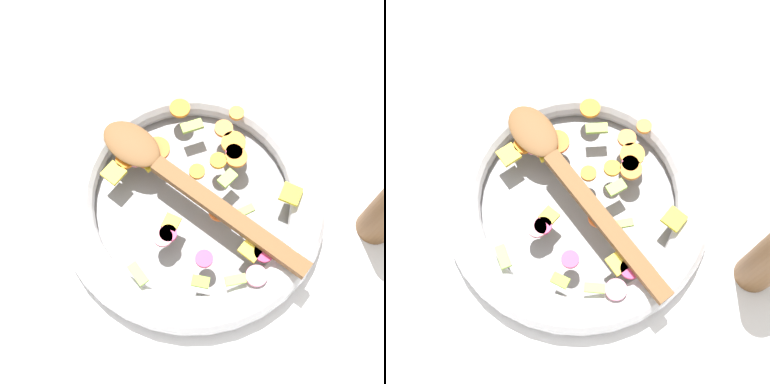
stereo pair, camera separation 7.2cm
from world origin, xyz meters
TOP-DOWN VIEW (x-y plane):
  - ground_plane at (0.00, 0.00)m, footprint 4.00×4.00m
  - skillet at (0.00, 0.00)m, footprint 0.37×0.37m
  - chopped_vegetables at (0.01, 0.00)m, footprint 0.29×0.29m
  - wooden_spoon at (-0.00, 0.02)m, footprint 0.06×0.33m

SIDE VIEW (x-z plane):
  - ground_plane at x=0.00m, z-range 0.00..0.00m
  - skillet at x=0.00m, z-range 0.00..0.05m
  - chopped_vegetables at x=0.01m, z-range 0.05..0.06m
  - wooden_spoon at x=0.00m, z-range 0.06..0.07m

